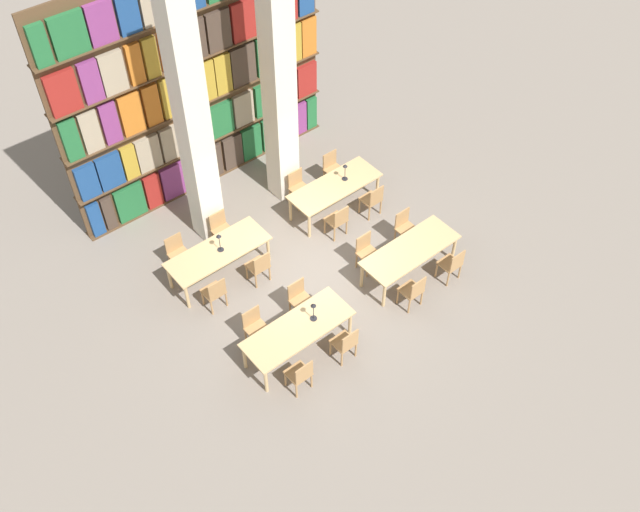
{
  "coord_description": "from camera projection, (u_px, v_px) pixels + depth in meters",
  "views": [
    {
      "loc": [
        -6.36,
        -7.87,
        11.72
      ],
      "look_at": [
        0.0,
        -0.13,
        0.66
      ],
      "focal_mm": 40.0,
      "sensor_mm": 36.0,
      "label": 1
    }
  ],
  "objects": [
    {
      "name": "chair_14",
      "position": [
        372.0,
        199.0,
        16.35
      ],
      "size": [
        0.42,
        0.4,
        0.88
      ],
      "color": "tan",
      "rests_on": "ground_plane"
    },
    {
      "name": "chair_7",
      "position": [
        405.0,
        227.0,
        15.75
      ],
      "size": [
        0.42,
        0.4,
        0.88
      ],
      "rotation": [
        0.0,
        0.0,
        3.14
      ],
      "color": "tan",
      "rests_on": "ground_plane"
    },
    {
      "name": "desk_lamp_0",
      "position": [
        313.0,
        309.0,
        13.5
      ],
      "size": [
        0.14,
        0.14,
        0.46
      ],
      "color": "#232328",
      "rests_on": "reading_table_0"
    },
    {
      "name": "chair_6",
      "position": [
        452.0,
        264.0,
        15.01
      ],
      "size": [
        0.42,
        0.4,
        0.88
      ],
      "color": "tan",
      "rests_on": "ground_plane"
    },
    {
      "name": "ground_plane",
      "position": [
        316.0,
        273.0,
        15.48
      ],
      "size": [
        40.0,
        40.0,
        0.0
      ],
      "primitive_type": "plane",
      "color": "gray"
    },
    {
      "name": "chair_11",
      "position": [
        221.0,
        229.0,
        15.71
      ],
      "size": [
        0.42,
        0.4,
        0.88
      ],
      "rotation": [
        0.0,
        0.0,
        3.14
      ],
      "color": "tan",
      "rests_on": "ground_plane"
    },
    {
      "name": "chair_3",
      "position": [
        300.0,
        298.0,
        14.39
      ],
      "size": [
        0.42,
        0.4,
        0.88
      ],
      "rotation": [
        0.0,
        0.0,
        3.14
      ],
      "color": "tan",
      "rests_on": "ground_plane"
    },
    {
      "name": "reading_table_1",
      "position": [
        410.0,
        252.0,
        15.01
      ],
      "size": [
        2.23,
        0.85,
        0.73
      ],
      "color": "tan",
      "rests_on": "ground_plane"
    },
    {
      "name": "chair_12",
      "position": [
        338.0,
        220.0,
        15.9
      ],
      "size": [
        0.42,
        0.4,
        0.88
      ],
      "color": "tan",
      "rests_on": "ground_plane"
    },
    {
      "name": "chair_1",
      "position": [
        255.0,
        326.0,
        13.92
      ],
      "size": [
        0.42,
        0.4,
        0.88
      ],
      "rotation": [
        0.0,
        0.0,
        3.14
      ],
      "color": "tan",
      "rests_on": "ground_plane"
    },
    {
      "name": "bookshelf_bank",
      "position": [
        199.0,
        85.0,
        15.65
      ],
      "size": [
        6.64,
        0.35,
        5.5
      ],
      "color": "brown",
      "rests_on": "ground_plane"
    },
    {
      "name": "pillar_left",
      "position": [
        193.0,
        125.0,
        14.12
      ],
      "size": [
        0.56,
        0.56,
        6.0
      ],
      "color": "silver",
      "rests_on": "ground_plane"
    },
    {
      "name": "reading_table_0",
      "position": [
        298.0,
        330.0,
        13.64
      ],
      "size": [
        2.23,
        0.85,
        0.73
      ],
      "color": "tan",
      "rests_on": "ground_plane"
    },
    {
      "name": "chair_5",
      "position": [
        367.0,
        251.0,
        15.26
      ],
      "size": [
        0.42,
        0.4,
        0.88
      ],
      "rotation": [
        0.0,
        0.0,
        3.14
      ],
      "color": "tan",
      "rests_on": "ground_plane"
    },
    {
      "name": "desk_lamp_2",
      "position": [
        345.0,
        169.0,
        16.22
      ],
      "size": [
        0.14,
        0.14,
        0.45
      ],
      "color": "#232328",
      "rests_on": "reading_table_3"
    },
    {
      "name": "reading_table_3",
      "position": [
        335.0,
        188.0,
        16.35
      ],
      "size": [
        2.23,
        0.85,
        0.73
      ],
      "color": "tan",
      "rests_on": "ground_plane"
    },
    {
      "name": "chair_10",
      "position": [
        259.0,
        266.0,
        14.98
      ],
      "size": [
        0.42,
        0.4,
        0.88
      ],
      "color": "tan",
      "rests_on": "ground_plane"
    },
    {
      "name": "chair_8",
      "position": [
        215.0,
        292.0,
        14.5
      ],
      "size": [
        0.42,
        0.4,
        0.88
      ],
      "color": "tan",
      "rests_on": "ground_plane"
    },
    {
      "name": "chair_0",
      "position": [
        300.0,
        374.0,
        13.18
      ],
      "size": [
        0.42,
        0.4,
        0.88
      ],
      "color": "tan",
      "rests_on": "ground_plane"
    },
    {
      "name": "chair_2",
      "position": [
        346.0,
        343.0,
        13.66
      ],
      "size": [
        0.42,
        0.4,
        0.88
      ],
      "color": "tan",
      "rests_on": "ground_plane"
    },
    {
      "name": "reading_table_2",
      "position": [
        218.0,
        253.0,
        14.99
      ],
      "size": [
        2.23,
        0.85,
        0.73
      ],
      "color": "tan",
      "rests_on": "ground_plane"
    },
    {
      "name": "pillar_center",
      "position": [
        279.0,
        86.0,
        15.03
      ],
      "size": [
        0.56,
        0.56,
        6.0
      ],
      "color": "silver",
      "rests_on": "ground_plane"
    },
    {
      "name": "chair_9",
      "position": [
        178.0,
        252.0,
        15.24
      ],
      "size": [
        0.42,
        0.4,
        0.88
      ],
      "rotation": [
        0.0,
        0.0,
        3.14
      ],
      "color": "tan",
      "rests_on": "ground_plane"
    },
    {
      "name": "desk_lamp_1",
      "position": [
        219.0,
        239.0,
        14.71
      ],
      "size": [
        0.14,
        0.14,
        0.47
      ],
      "color": "#232328",
      "rests_on": "reading_table_2"
    },
    {
      "name": "chair_15",
      "position": [
        333.0,
        168.0,
        17.08
      ],
      "size": [
        0.42,
        0.4,
        0.88
      ],
      "rotation": [
        0.0,
        0.0,
        3.14
      ],
      "color": "tan",
      "rests_on": "ground_plane"
    },
    {
      "name": "chair_4",
      "position": [
        413.0,
        291.0,
        14.53
      ],
      "size": [
        0.42,
        0.4,
        0.88
      ],
      "color": "tan",
      "rests_on": "ground_plane"
    },
    {
      "name": "chair_13",
      "position": [
        298.0,
        187.0,
        16.64
      ],
      "size": [
        0.42,
        0.4,
        0.88
      ],
      "rotation": [
        0.0,
        0.0,
        3.14
      ],
      "color": "tan",
      "rests_on": "ground_plane"
    }
  ]
}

